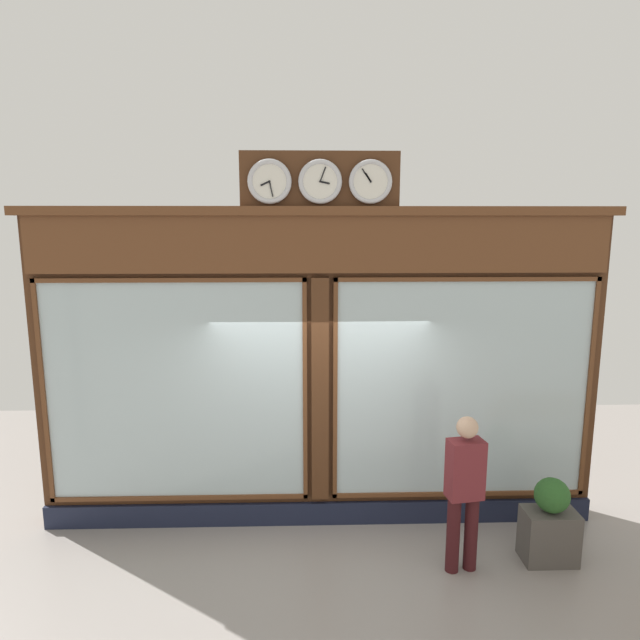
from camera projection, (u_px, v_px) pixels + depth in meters
shop_facade at (320, 367)px, 6.52m from camera, size 6.71×0.42×4.37m
pedestrian at (464, 487)px, 5.68m from camera, size 0.39×0.28×1.69m
planter_box at (549, 536)px, 5.95m from camera, size 0.56×0.36×0.57m
planter_shrub at (552, 495)px, 5.86m from camera, size 0.37×0.37×0.37m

